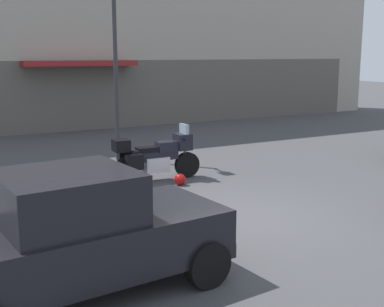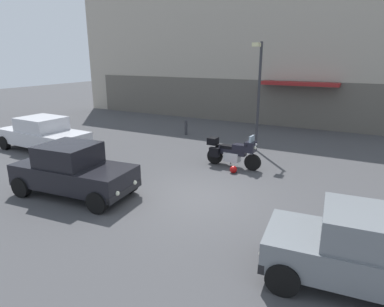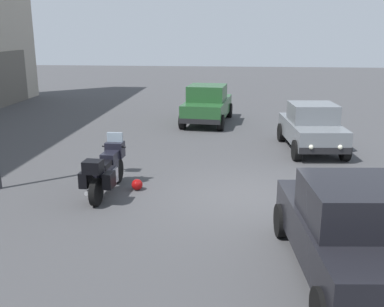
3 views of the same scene
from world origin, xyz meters
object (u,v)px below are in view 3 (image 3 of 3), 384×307
at_px(car_hatchback_near, 350,231).
at_px(car_wagon_end, 207,104).
at_px(car_compact_side, 312,127).
at_px(motorcycle, 106,169).
at_px(helmet, 137,185).

height_order(car_hatchback_near, car_wagon_end, same).
relative_size(car_compact_side, car_wagon_end, 0.90).
relative_size(car_hatchback_near, car_wagon_end, 1.00).
relative_size(motorcycle, car_hatchback_near, 0.57).
relative_size(helmet, car_hatchback_near, 0.07).
relative_size(motorcycle, car_wagon_end, 0.57).
height_order(motorcycle, car_compact_side, car_compact_side).
bearing_deg(motorcycle, helmet, -61.75).
bearing_deg(motorcycle, car_hatchback_near, -121.79).
bearing_deg(car_hatchback_near, car_compact_side, -9.91).
xyz_separation_m(motorcycle, helmet, (0.33, -0.67, -0.48)).
xyz_separation_m(car_hatchback_near, car_wagon_end, (12.25, 3.08, 0.00)).
relative_size(helmet, car_compact_side, 0.08).
bearing_deg(car_wagon_end, car_hatchback_near, -160.35).
relative_size(motorcycle, car_compact_side, 0.63).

